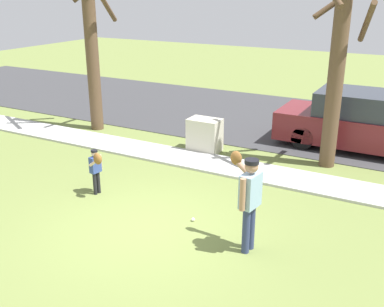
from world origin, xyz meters
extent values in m
plane|color=olive|center=(0.00, 3.50, 0.00)|extent=(48.00, 48.00, 0.00)
cube|color=#B2B2AD|center=(0.00, 3.60, 0.03)|extent=(36.00, 1.20, 0.06)
cube|color=#38383A|center=(0.00, 8.60, 0.01)|extent=(36.00, 6.80, 0.02)
cylinder|color=navy|center=(2.00, 0.11, 0.43)|extent=(0.13, 0.13, 0.85)
cylinder|color=navy|center=(2.03, 0.27, 0.43)|extent=(0.13, 0.13, 0.85)
cube|color=#8CADC6|center=(2.01, 0.19, 1.15)|extent=(0.29, 0.44, 0.60)
sphere|color=#A87A5B|center=(2.01, 0.19, 1.59)|extent=(0.23, 0.23, 0.23)
cylinder|color=black|center=(2.01, 0.19, 1.67)|extent=(0.24, 0.24, 0.07)
cylinder|color=#A87A5B|center=(1.98, -0.06, 1.17)|extent=(0.10, 0.10, 0.57)
cylinder|color=#A87A5B|center=(1.80, 0.48, 1.37)|extent=(0.53, 0.18, 0.41)
ellipsoid|color=brown|center=(1.60, 0.51, 1.56)|extent=(0.24, 0.17, 0.26)
cylinder|color=black|center=(-1.83, 0.82, 0.26)|extent=(0.08, 0.08, 0.52)
cylinder|color=black|center=(-1.85, 0.72, 0.26)|extent=(0.08, 0.08, 0.52)
cube|color=#33478C|center=(-1.84, 0.77, 0.70)|extent=(0.17, 0.27, 0.37)
sphere|color=beige|center=(-1.84, 0.77, 0.96)|extent=(0.14, 0.14, 0.14)
cylinder|color=black|center=(-1.84, 0.77, 1.01)|extent=(0.15, 0.15, 0.04)
cylinder|color=beige|center=(-1.82, 0.92, 0.71)|extent=(0.06, 0.06, 0.34)
cylinder|color=beige|center=(-1.71, 0.59, 0.83)|extent=(0.32, 0.11, 0.25)
ellipsoid|color=brown|center=(-1.59, 0.57, 0.94)|extent=(0.24, 0.17, 0.26)
sphere|color=white|center=(0.67, 0.66, 0.04)|extent=(0.07, 0.07, 0.07)
cube|color=beige|center=(-1.02, 4.45, 0.47)|extent=(0.90, 0.59, 0.93)
cylinder|color=brown|center=(2.28, 4.97, 2.77)|extent=(0.39, 0.39, 5.54)
cylinder|color=brown|center=(2.81, 5.14, 3.60)|extent=(0.54, 1.37, 1.03)
cylinder|color=brown|center=(2.05, 5.37, 4.05)|extent=(1.06, 0.70, 0.86)
cylinder|color=brown|center=(-5.08, 4.70, 2.97)|extent=(0.40, 0.40, 5.94)
cylinder|color=brown|center=(-4.55, 4.86, 3.86)|extent=(0.54, 1.37, 1.03)
cube|color=maroon|center=(2.83, 6.75, 0.60)|extent=(4.70, 1.90, 0.80)
cube|color=#2D333D|center=(2.83, 6.75, 1.32)|extent=(2.58, 1.75, 0.65)
cylinder|color=black|center=(1.37, 5.91, 0.34)|extent=(0.64, 0.22, 0.64)
cylinder|color=black|center=(1.37, 7.59, 0.34)|extent=(0.64, 0.22, 0.64)
camera|label=1|loc=(4.49, -6.40, 4.36)|focal=42.69mm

